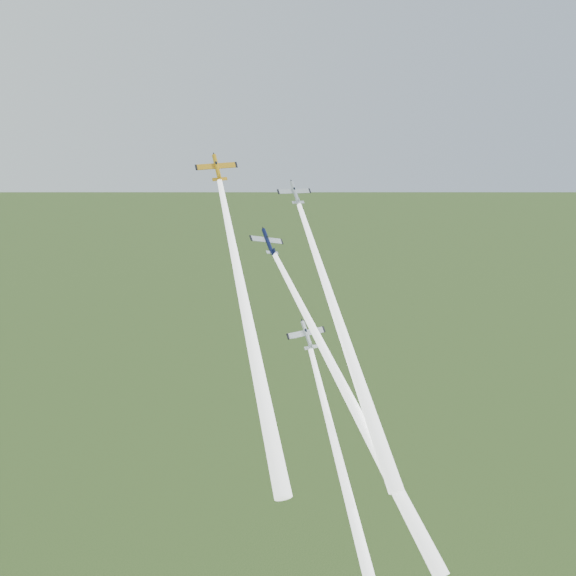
# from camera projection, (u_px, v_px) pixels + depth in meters

# --- Properties ---
(plane_yellow) EXTENTS (9.59, 9.05, 6.60)m
(plane_yellow) POSITION_uv_depth(u_px,v_px,m) (217.00, 168.00, 134.41)
(plane_yellow) COLOR orange
(smoke_trail_yellow) EXTENTS (18.24, 43.52, 42.30)m
(smoke_trail_yellow) POSITION_uv_depth(u_px,v_px,m) (247.00, 319.00, 117.67)
(smoke_trail_yellow) COLOR white
(plane_navy) EXTENTS (8.83, 6.55, 7.46)m
(plane_navy) POSITION_uv_depth(u_px,v_px,m) (268.00, 241.00, 139.47)
(plane_navy) COLOR #0D153D
(smoke_trail_navy) EXTENTS (3.87, 48.51, 45.11)m
(smoke_trail_navy) POSITION_uv_depth(u_px,v_px,m) (350.00, 399.00, 125.16)
(smoke_trail_navy) COLOR white
(plane_silver_right) EXTENTS (8.57, 7.68, 5.76)m
(plane_silver_right) POSITION_uv_depth(u_px,v_px,m) (295.00, 193.00, 145.85)
(plane_silver_right) COLOR silver
(smoke_trail_silver_right) EXTENTS (14.90, 44.23, 42.11)m
(smoke_trail_silver_right) POSITION_uv_depth(u_px,v_px,m) (342.00, 332.00, 129.74)
(smoke_trail_silver_right) COLOR white
(plane_silver_low) EXTENTS (8.74, 8.58, 6.71)m
(plane_silver_low) POSITION_uv_depth(u_px,v_px,m) (307.00, 335.00, 136.00)
(plane_silver_low) COLOR silver
(smoke_trail_silver_low) EXTENTS (19.70, 49.17, 47.69)m
(smoke_trail_silver_low) POSITION_uv_depth(u_px,v_px,m) (357.00, 532.00, 117.32)
(smoke_trail_silver_low) COLOR white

